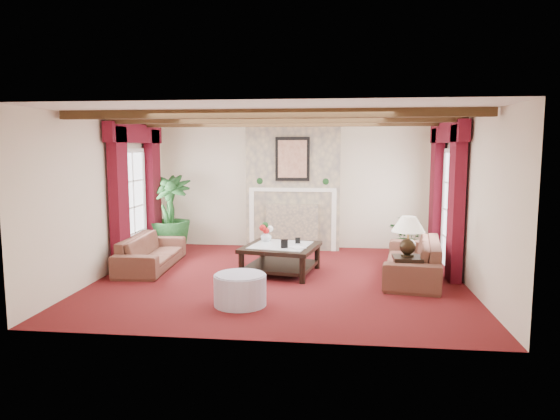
# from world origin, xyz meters

# --- Properties ---
(floor) EXTENTS (6.00, 6.00, 0.00)m
(floor) POSITION_xyz_m (0.00, 0.00, 0.00)
(floor) COLOR #500E11
(floor) RESTS_ON ground
(ceiling) EXTENTS (6.00, 6.00, 0.00)m
(ceiling) POSITION_xyz_m (0.00, 0.00, 2.70)
(ceiling) COLOR white
(ceiling) RESTS_ON floor
(back_wall) EXTENTS (6.00, 0.02, 2.70)m
(back_wall) POSITION_xyz_m (0.00, 2.75, 1.35)
(back_wall) COLOR beige
(back_wall) RESTS_ON ground
(left_wall) EXTENTS (0.02, 5.50, 2.70)m
(left_wall) POSITION_xyz_m (-3.00, 0.00, 1.35)
(left_wall) COLOR beige
(left_wall) RESTS_ON ground
(right_wall) EXTENTS (0.02, 5.50, 2.70)m
(right_wall) POSITION_xyz_m (3.00, 0.00, 1.35)
(right_wall) COLOR beige
(right_wall) RESTS_ON ground
(ceiling_beams) EXTENTS (6.00, 3.00, 0.12)m
(ceiling_beams) POSITION_xyz_m (0.00, 0.00, 2.64)
(ceiling_beams) COLOR #382411
(ceiling_beams) RESTS_ON ceiling
(fireplace) EXTENTS (2.00, 0.52, 2.70)m
(fireplace) POSITION_xyz_m (0.00, 2.55, 2.70)
(fireplace) COLOR tan
(fireplace) RESTS_ON ground
(french_door_left) EXTENTS (0.10, 1.10, 2.16)m
(french_door_left) POSITION_xyz_m (-2.97, 1.00, 2.13)
(french_door_left) COLOR white
(french_door_left) RESTS_ON ground
(french_door_right) EXTENTS (0.10, 1.10, 2.16)m
(french_door_right) POSITION_xyz_m (2.97, 1.00, 2.13)
(french_door_right) COLOR white
(french_door_right) RESTS_ON ground
(curtains_left) EXTENTS (0.20, 2.40, 2.55)m
(curtains_left) POSITION_xyz_m (-2.86, 1.00, 2.55)
(curtains_left) COLOR #430812
(curtains_left) RESTS_ON ground
(curtains_right) EXTENTS (0.20, 2.40, 2.55)m
(curtains_right) POSITION_xyz_m (2.86, 1.00, 2.55)
(curtains_right) COLOR #430812
(curtains_right) RESTS_ON ground
(sofa_left) EXTENTS (2.06, 0.79, 0.78)m
(sofa_left) POSITION_xyz_m (-2.43, 0.50, 0.39)
(sofa_left) COLOR #380F16
(sofa_left) RESTS_ON ground
(sofa_right) EXTENTS (2.42, 1.32, 0.87)m
(sofa_right) POSITION_xyz_m (2.22, 0.31, 0.43)
(sofa_right) COLOR #380F16
(sofa_right) RESTS_ON ground
(potted_palm) EXTENTS (0.99, 1.66, 0.90)m
(potted_palm) POSITION_xyz_m (-2.56, 1.92, 0.45)
(potted_palm) COLOR black
(potted_palm) RESTS_ON ground
(small_plant) EXTENTS (1.59, 1.59, 0.66)m
(small_plant) POSITION_xyz_m (2.38, 1.87, 0.33)
(small_plant) COLOR black
(small_plant) RESTS_ON ground
(coffee_table) EXTENTS (1.42, 1.42, 0.50)m
(coffee_table) POSITION_xyz_m (-0.03, 0.35, 0.25)
(coffee_table) COLOR black
(coffee_table) RESTS_ON ground
(side_table) EXTENTS (0.51, 0.51, 0.51)m
(side_table) POSITION_xyz_m (2.03, -0.39, 0.26)
(side_table) COLOR black
(side_table) RESTS_ON ground
(ottoman) EXTENTS (0.73, 0.73, 0.43)m
(ottoman) POSITION_xyz_m (-0.39, -1.48, 0.21)
(ottoman) COLOR #AEA6BC
(ottoman) RESTS_ON ground
(table_lamp) EXTENTS (0.51, 0.51, 0.65)m
(table_lamp) POSITION_xyz_m (2.03, -0.39, 0.83)
(table_lamp) COLOR black
(table_lamp) RESTS_ON side_table
(flower_vase) EXTENTS (0.27, 0.28, 0.20)m
(flower_vase) POSITION_xyz_m (-0.33, 0.67, 0.59)
(flower_vase) COLOR silver
(flower_vase) RESTS_ON coffee_table
(book) EXTENTS (0.23, 0.21, 0.28)m
(book) POSITION_xyz_m (0.19, 0.06, 0.64)
(book) COLOR black
(book) RESTS_ON coffee_table
(photo_frame_a) EXTENTS (0.12, 0.06, 0.16)m
(photo_frame_a) POSITION_xyz_m (0.07, 0.06, 0.58)
(photo_frame_a) COLOR black
(photo_frame_a) RESTS_ON coffee_table
(photo_frame_b) EXTENTS (0.09, 0.04, 0.12)m
(photo_frame_b) POSITION_xyz_m (0.26, 0.49, 0.56)
(photo_frame_b) COLOR black
(photo_frame_b) RESTS_ON coffee_table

